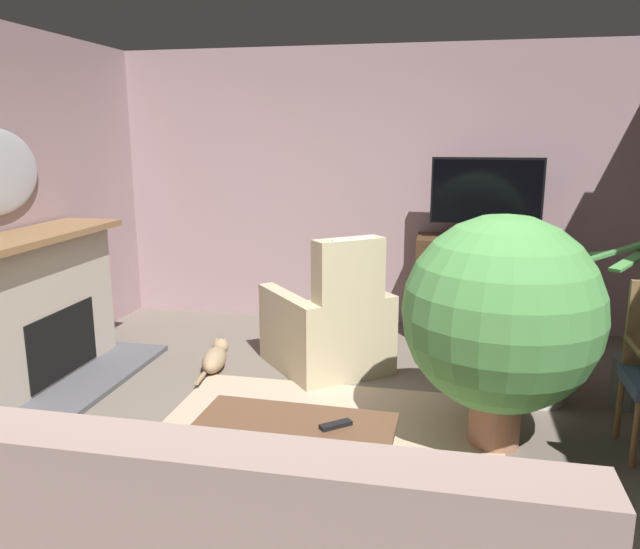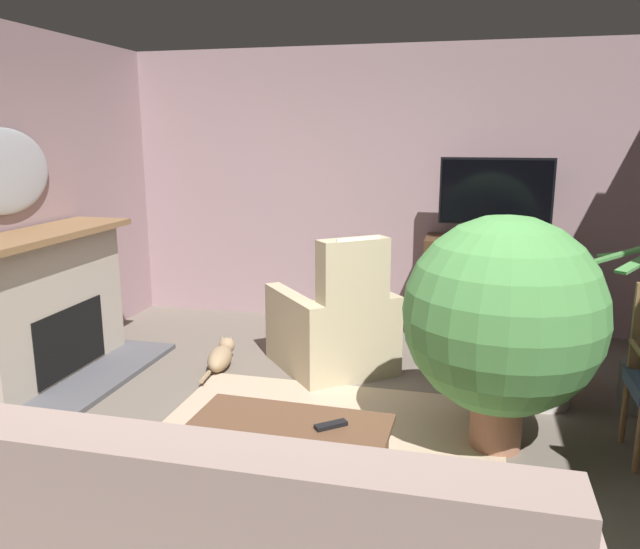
{
  "view_description": "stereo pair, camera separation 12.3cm",
  "coord_description": "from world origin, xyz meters",
  "views": [
    {
      "loc": [
        0.73,
        -3.24,
        1.88
      ],
      "look_at": [
        0.0,
        0.27,
        1.07
      ],
      "focal_mm": 34.86,
      "sensor_mm": 36.0,
      "label": 1
    },
    {
      "loc": [
        0.85,
        -3.22,
        1.88
      ],
      "look_at": [
        0.0,
        0.27,
        1.07
      ],
      "focal_mm": 34.86,
      "sensor_mm": 36.0,
      "label": 2
    }
  ],
  "objects": [
    {
      "name": "potted_plant_tall_palm_by_window",
      "position": [
        1.07,
        0.45,
        0.83
      ],
      "size": [
        1.19,
        1.19,
        1.44
      ],
      "color": "#99664C",
      "rests_on": "ground_plane"
    },
    {
      "name": "wall_back",
      "position": [
        0.0,
        2.93,
        1.36
      ],
      "size": [
        5.75,
        0.1,
        2.71
      ],
      "primitive_type": "cube",
      "color": "gray",
      "rests_on": "ground_plane"
    },
    {
      "name": "potted_plant_leafy_by_curtain",
      "position": [
        1.4,
        1.2,
        0.55
      ],
      "size": [
        0.69,
        0.69,
        0.95
      ],
      "color": "beige",
      "rests_on": "ground_plane"
    },
    {
      "name": "ground_plane",
      "position": [
        0.0,
        0.0,
        -0.02
      ],
      "size": [
        5.75,
        6.36,
        0.04
      ],
      "primitive_type": "cube",
      "color": "#665B51"
    },
    {
      "name": "tv_cabinet",
      "position": [
        1.06,
        2.58,
        0.45
      ],
      "size": [
        1.2,
        0.57,
        0.95
      ],
      "color": "black",
      "rests_on": "ground_plane"
    },
    {
      "name": "tv_remote",
      "position": [
        0.23,
        -0.41,
        0.46
      ],
      "size": [
        0.16,
        0.15,
        0.02
      ],
      "primitive_type": "cube",
      "rotation": [
        0.0,
        0.0,
        3.83
      ],
      "color": "black",
      "rests_on": "coffee_table"
    },
    {
      "name": "television",
      "position": [
        1.06,
        2.53,
        1.34
      ],
      "size": [
        0.98,
        0.2,
        0.73
      ],
      "color": "black",
      "rests_on": "tv_cabinet"
    },
    {
      "name": "coffee_table",
      "position": [
        0.01,
        -0.45,
        0.39
      ],
      "size": [
        1.03,
        0.58,
        0.45
      ],
      "color": "brown",
      "rests_on": "ground_plane"
    },
    {
      "name": "wall_mirror_oval",
      "position": [
        -2.55,
        0.78,
        1.61
      ],
      "size": [
        0.06,
        0.97,
        0.64
      ],
      "primitive_type": "ellipsoid",
      "color": "#B2B7BF"
    },
    {
      "name": "rug_central",
      "position": [
        0.03,
        0.08,
        0.01
      ],
      "size": [
        2.21,
        2.13,
        0.01
      ],
      "primitive_type": "cube",
      "color": "tan",
      "rests_on": "ground_plane"
    },
    {
      "name": "armchair_facing_sofa",
      "position": [
        -0.18,
        1.51,
        0.35
      ],
      "size": [
        1.2,
        1.21,
        1.14
      ],
      "color": "tan",
      "rests_on": "ground_plane"
    },
    {
      "name": "cat",
      "position": [
        -1.09,
        1.29,
        0.09
      ],
      "size": [
        0.24,
        0.73,
        0.2
      ],
      "color": "#937A5B",
      "rests_on": "ground_plane"
    },
    {
      "name": "fireplace",
      "position": [
        -2.3,
        0.78,
        0.56
      ],
      "size": [
        0.88,
        1.7,
        1.17
      ],
      "color": "#4C4C51",
      "rests_on": "ground_plane"
    }
  ]
}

